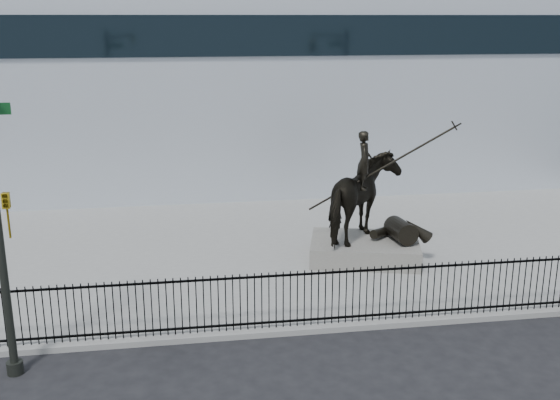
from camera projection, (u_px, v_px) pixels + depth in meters
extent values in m
plane|color=black|center=(322.00, 354.00, 15.54)|extent=(120.00, 120.00, 0.00)
cube|color=gray|center=(278.00, 251.00, 22.18)|extent=(30.00, 12.00, 0.15)
cube|color=silver|center=(239.00, 82.00, 33.36)|extent=(44.00, 14.00, 9.00)
cube|color=black|center=(312.00, 319.00, 16.65)|extent=(22.00, 0.05, 0.05)
cube|color=black|center=(312.00, 274.00, 16.31)|extent=(22.00, 0.05, 0.05)
cube|color=black|center=(312.00, 298.00, 16.49)|extent=(22.00, 0.03, 1.50)
cube|color=#615E59|center=(364.00, 249.00, 21.16)|extent=(3.92, 3.16, 0.64)
imported|color=black|center=(366.00, 199.00, 20.70)|extent=(2.94, 3.22, 2.74)
imported|color=black|center=(364.00, 160.00, 20.37)|extent=(0.60, 0.77, 1.85)
cylinder|color=black|center=(380.00, 170.00, 20.40)|extent=(4.28, 1.18, 2.78)
cylinder|color=black|center=(15.00, 367.00, 14.66)|extent=(0.36, 0.36, 0.30)
imported|color=#AB8C13|center=(8.00, 216.00, 13.73)|extent=(0.16, 0.20, 1.00)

